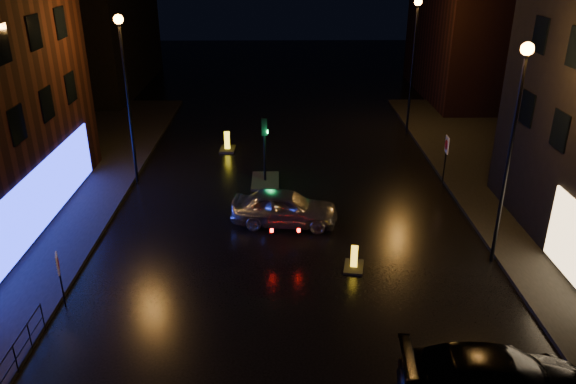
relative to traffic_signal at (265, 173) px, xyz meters
name	(u,v)px	position (x,y,z in m)	size (l,w,h in m)	color
ground	(295,370)	(1.20, -14.00, -0.50)	(120.00, 120.00, 0.00)	black
building_far_left	(86,2)	(-14.80, 21.00, 6.50)	(8.00, 16.00, 14.00)	black
building_far_right	(479,18)	(16.20, 18.00, 5.50)	(8.00, 14.00, 12.00)	black
street_lamp_lfar	(125,76)	(-6.60, 0.00, 5.06)	(0.44, 0.44, 8.37)	black
street_lamp_rnear	(515,124)	(9.00, -8.00, 5.06)	(0.44, 0.44, 8.37)	black
street_lamp_rfar	(414,46)	(9.00, 8.00, 5.06)	(0.44, 0.44, 8.37)	black
traffic_signal	(265,173)	(0.00, 0.00, 0.00)	(1.40, 2.40, 3.45)	black
silver_hatchback	(285,207)	(0.96, -4.69, 0.28)	(1.86, 4.62, 1.57)	#B3B5BB
dark_sedan	(498,379)	(6.56, -15.25, 0.26)	(2.12, 5.22, 1.51)	black
bollard_near	(354,263)	(3.57, -8.44, -0.29)	(0.91, 1.20, 0.95)	black
bollard_far	(227,146)	(-2.37, 4.94, -0.25)	(0.92, 1.33, 1.14)	black
road_sign_left	(59,268)	(-6.56, -10.79, 1.04)	(0.21, 0.48, 2.05)	black
road_sign_right	(446,149)	(9.10, -0.42, 1.43)	(0.10, 0.63, 2.58)	black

